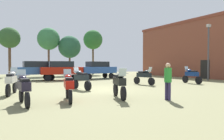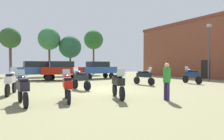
{
  "view_description": "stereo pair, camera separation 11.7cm",
  "coord_description": "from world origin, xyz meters",
  "px_view_note": "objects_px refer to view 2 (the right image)",
  "views": [
    {
      "loc": [
        -5.94,
        -12.03,
        1.69
      ],
      "look_at": [
        3.23,
        3.85,
        1.18
      ],
      "focal_mm": 32.17,
      "sensor_mm": 36.0,
      "label": 1
    },
    {
      "loc": [
        -5.84,
        -12.09,
        1.69
      ],
      "look_at": [
        3.23,
        3.85,
        1.18
      ],
      "focal_mm": 32.17,
      "sensor_mm": 36.0,
      "label": 2
    }
  ],
  "objects_px": {
    "motorcycle_1": "(22,88)",
    "motorcycle_5": "(192,75)",
    "motorcycle_2": "(144,76)",
    "tree_3": "(94,40)",
    "tree_6": "(49,39)",
    "tree_5": "(10,38)",
    "motorcycle_10": "(67,85)",
    "car_4": "(98,69)",
    "motorcycle_4": "(11,81)",
    "car_2": "(62,69)",
    "tree_1": "(70,47)",
    "person_1": "(167,79)",
    "motorcycle_9": "(81,79)",
    "lamp_post": "(209,49)",
    "car_1": "(36,69)",
    "brick_building": "(199,50)",
    "motorcycle_7": "(118,83)"
  },
  "relations": [
    {
      "from": "motorcycle_1",
      "to": "tree_6",
      "type": "xyz_separation_m",
      "value": [
        5.89,
        22.04,
        4.76
      ]
    },
    {
      "from": "motorcycle_2",
      "to": "tree_3",
      "type": "distance_m",
      "value": 19.91
    },
    {
      "from": "car_4",
      "to": "tree_6",
      "type": "bearing_deg",
      "value": 16.42
    },
    {
      "from": "motorcycle_9",
      "to": "tree_6",
      "type": "xyz_separation_m",
      "value": [
        2.03,
        18.55,
        4.75
      ]
    },
    {
      "from": "motorcycle_4",
      "to": "tree_5",
      "type": "distance_m",
      "value": 19.6
    },
    {
      "from": "tree_5",
      "to": "tree_6",
      "type": "relative_size",
      "value": 0.95
    },
    {
      "from": "motorcycle_4",
      "to": "car_2",
      "type": "bearing_deg",
      "value": 74.36
    },
    {
      "from": "motorcycle_4",
      "to": "motorcycle_7",
      "type": "bearing_deg",
      "value": -25.91
    },
    {
      "from": "car_4",
      "to": "tree_5",
      "type": "distance_m",
      "value": 13.95
    },
    {
      "from": "motorcycle_4",
      "to": "tree_5",
      "type": "height_order",
      "value": "tree_5"
    },
    {
      "from": "car_4",
      "to": "tree_6",
      "type": "relative_size",
      "value": 0.61
    },
    {
      "from": "car_2",
      "to": "tree_6",
      "type": "distance_m",
      "value": 10.82
    },
    {
      "from": "motorcycle_2",
      "to": "tree_6",
      "type": "bearing_deg",
      "value": -89.66
    },
    {
      "from": "motorcycle_4",
      "to": "tree_5",
      "type": "xyz_separation_m",
      "value": [
        0.9,
        19.04,
        4.55
      ]
    },
    {
      "from": "motorcycle_5",
      "to": "tree_1",
      "type": "bearing_deg",
      "value": 110.27
    },
    {
      "from": "tree_3",
      "to": "tree_5",
      "type": "relative_size",
      "value": 1.12
    },
    {
      "from": "tree_3",
      "to": "car_4",
      "type": "bearing_deg",
      "value": -111.92
    },
    {
      "from": "motorcycle_2",
      "to": "car_1",
      "type": "distance_m",
      "value": 11.63
    },
    {
      "from": "motorcycle_1",
      "to": "motorcycle_5",
      "type": "distance_m",
      "value": 14.12
    },
    {
      "from": "motorcycle_1",
      "to": "tree_1",
      "type": "xyz_separation_m",
      "value": [
        8.9,
        21.32,
        3.65
      ]
    },
    {
      "from": "car_4",
      "to": "tree_3",
      "type": "relative_size",
      "value": 0.58
    },
    {
      "from": "person_1",
      "to": "lamp_post",
      "type": "relative_size",
      "value": 0.3
    },
    {
      "from": "tree_1",
      "to": "tree_6",
      "type": "relative_size",
      "value": 0.85
    },
    {
      "from": "motorcycle_5",
      "to": "tree_5",
      "type": "xyz_separation_m",
      "value": [
        -13.2,
        19.64,
        4.56
      ]
    },
    {
      "from": "motorcycle_9",
      "to": "motorcycle_10",
      "type": "relative_size",
      "value": 0.95
    },
    {
      "from": "motorcycle_4",
      "to": "car_2",
      "type": "distance_m",
      "value": 10.24
    },
    {
      "from": "person_1",
      "to": "tree_6",
      "type": "xyz_separation_m",
      "value": [
        -0.05,
        24.23,
        4.45
      ]
    },
    {
      "from": "car_1",
      "to": "person_1",
      "type": "xyz_separation_m",
      "value": [
        3.33,
        -15.5,
        -0.15
      ]
    },
    {
      "from": "motorcycle_9",
      "to": "car_2",
      "type": "distance_m",
      "value": 8.75
    },
    {
      "from": "motorcycle_1",
      "to": "motorcycle_4",
      "type": "height_order",
      "value": "motorcycle_4"
    },
    {
      "from": "brick_building",
      "to": "car_2",
      "type": "distance_m",
      "value": 18.45
    },
    {
      "from": "motorcycle_1",
      "to": "lamp_post",
      "type": "xyz_separation_m",
      "value": [
        18.08,
        4.08,
        2.58
      ]
    },
    {
      "from": "motorcycle_2",
      "to": "tree_1",
      "type": "distance_m",
      "value": 17.71
    },
    {
      "from": "motorcycle_1",
      "to": "person_1",
      "type": "relative_size",
      "value": 1.21
    },
    {
      "from": "motorcycle_5",
      "to": "tree_6",
      "type": "relative_size",
      "value": 0.3
    },
    {
      "from": "motorcycle_1",
      "to": "motorcycle_2",
      "type": "xyz_separation_m",
      "value": [
        9.56,
        4.0,
        0.0
      ]
    },
    {
      "from": "tree_5",
      "to": "car_2",
      "type": "bearing_deg",
      "value": -67.02
    },
    {
      "from": "motorcycle_1",
      "to": "motorcycle_5",
      "type": "height_order",
      "value": "motorcycle_5"
    },
    {
      "from": "motorcycle_10",
      "to": "motorcycle_2",
      "type": "bearing_deg",
      "value": 40.54
    },
    {
      "from": "tree_5",
      "to": "motorcycle_4",
      "type": "bearing_deg",
      "value": -92.7
    },
    {
      "from": "car_2",
      "to": "tree_6",
      "type": "height_order",
      "value": "tree_6"
    },
    {
      "from": "motorcycle_9",
      "to": "car_4",
      "type": "bearing_deg",
      "value": 45.48
    },
    {
      "from": "tree_3",
      "to": "tree_6",
      "type": "relative_size",
      "value": 1.06
    },
    {
      "from": "car_4",
      "to": "person_1",
      "type": "height_order",
      "value": "car_4"
    },
    {
      "from": "motorcycle_9",
      "to": "car_4",
      "type": "xyz_separation_m",
      "value": [
        5.46,
        8.81,
        0.45
      ]
    },
    {
      "from": "motorcycle_7",
      "to": "motorcycle_5",
      "type": "bearing_deg",
      "value": -143.1
    },
    {
      "from": "motorcycle_5",
      "to": "person_1",
      "type": "bearing_deg",
      "value": -142.58
    },
    {
      "from": "motorcycle_9",
      "to": "tree_6",
      "type": "distance_m",
      "value": 19.25
    },
    {
      "from": "tree_1",
      "to": "tree_5",
      "type": "distance_m",
      "value": 8.38
    },
    {
      "from": "car_1",
      "to": "car_2",
      "type": "distance_m",
      "value": 2.66
    }
  ]
}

